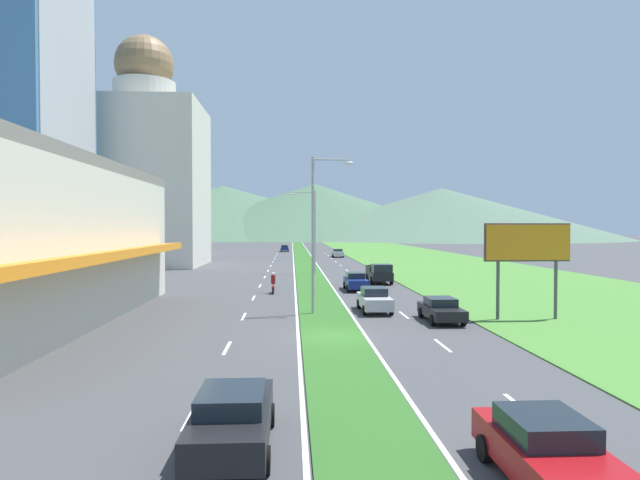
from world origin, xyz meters
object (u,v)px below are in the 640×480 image
object	(u,v)px
street_lamp_near	(317,225)
car_6	(338,253)
car_1	(441,309)
car_0	(547,451)
billboard_roadside	(528,247)
car_4	(232,418)
car_5	(356,281)
motorcycle_rider	(273,285)
car_2	(374,299)
street_lamp_mid	(312,227)
car_3	(285,248)
pickup_truck_0	(380,273)

from	to	relation	value
street_lamp_near	car_6	xyz separation A→B (m)	(6.99, 65.50, -4.97)
car_1	street_lamp_near	bearing A→B (deg)	-113.26
car_0	car_6	world-z (taller)	car_0
billboard_roadside	car_4	world-z (taller)	billboard_roadside
car_0	car_5	xyz separation A→B (m)	(0.17, 36.55, 0.01)
billboard_roadside	motorcycle_rider	xyz separation A→B (m)	(-15.81, 14.08, -3.69)
car_5	car_4	bearing A→B (deg)	-11.93
car_2	street_lamp_mid	bearing A→B (deg)	-174.31
car_4	motorcycle_rider	xyz separation A→B (m)	(-0.05, 32.25, -0.06)
car_0	motorcycle_rider	bearing A→B (deg)	-168.42
street_lamp_near	billboard_roadside	bearing A→B (deg)	-13.17
street_lamp_mid	car_6	xyz separation A→B (m)	(6.09, 34.86, -4.90)
street_lamp_near	car_4	world-z (taller)	street_lamp_near
car_1	car_4	distance (m)	20.80
car_2	car_1	bearing A→B (deg)	40.67
street_lamp_mid	billboard_roadside	size ratio (longest dim) A/B	1.69
car_4	car_5	size ratio (longest dim) A/B	1.02
car_0	car_3	size ratio (longest dim) A/B	1.04
car_6	motorcycle_rider	size ratio (longest dim) A/B	2.28
car_6	pickup_truck_0	xyz separation A→B (m)	(0.17, -46.75, 0.20)
car_2	pickup_truck_0	xyz separation A→B (m)	(3.29, 17.91, 0.17)
car_0	car_4	xyz separation A→B (m)	(-7.05, 2.40, 0.02)
street_lamp_near	street_lamp_mid	bearing A→B (deg)	88.32
street_lamp_mid	car_5	size ratio (longest dim) A/B	2.11
motorcycle_rider	car_5	bearing A→B (deg)	-75.34
car_5	car_0	bearing A→B (deg)	-0.26
car_3	street_lamp_mid	bearing A→B (deg)	-175.97
car_0	car_4	distance (m)	7.45
car_4	motorcycle_rider	distance (m)	32.25
street_lamp_near	car_5	bearing A→B (deg)	72.68
street_lamp_mid	car_6	distance (m)	35.73
pickup_truck_0	motorcycle_rider	world-z (taller)	pickup_truck_0
street_lamp_mid	car_4	distance (m)	52.15
billboard_roadside	street_lamp_mid	bearing A→B (deg)	109.21
street_lamp_mid	car_4	size ratio (longest dim) A/B	2.08
car_2	car_6	bearing A→B (deg)	177.24
car_4	car_2	bearing A→B (deg)	-17.75
street_lamp_near	car_0	bearing A→B (deg)	-80.59
billboard_roadside	car_1	distance (m)	6.49
street_lamp_near	car_1	bearing A→B (deg)	-23.26
car_4	pickup_truck_0	distance (m)	41.18
street_lamp_near	car_2	distance (m)	6.34
billboard_roadside	car_1	bearing A→B (deg)	-178.08
car_2	pickup_truck_0	world-z (taller)	pickup_truck_0
motorcycle_rider	car_6	bearing A→B (deg)	-10.62
billboard_roadside	car_0	bearing A→B (deg)	-112.94
billboard_roadside	car_1	size ratio (longest dim) A/B	1.32
street_lamp_near	billboard_roadside	xyz separation A→B (m)	(12.60, -2.95, -1.32)
street_lamp_near	car_4	xyz separation A→B (m)	(-3.15, -21.12, -4.96)
car_2	car_3	size ratio (longest dim) A/B	1.09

